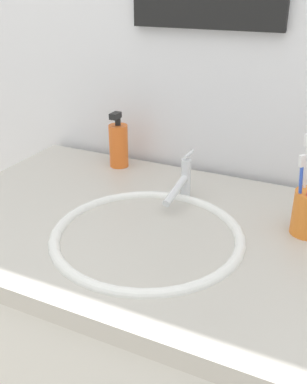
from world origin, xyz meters
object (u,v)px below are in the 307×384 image
at_px(faucet, 182,182).
at_px(toothbrush_blue, 300,189).
at_px(toothbrush_white, 305,177).
at_px(soap_dispenser, 119,145).

distance_m(faucet, toothbrush_blue, 0.29).
relative_size(toothbrush_white, soap_dispenser, 1.28).
relative_size(faucet, toothbrush_white, 0.78).
bearing_deg(faucet, toothbrush_white, -3.27).
distance_m(faucet, soap_dispenser, 0.28).
height_order(faucet, soap_dispenser, soap_dispenser).
xyz_separation_m(faucet, soap_dispenser, (-0.25, 0.12, 0.02)).
height_order(toothbrush_blue, soap_dispenser, toothbrush_blue).
distance_m(faucet, toothbrush_white, 0.29).
height_order(toothbrush_white, toothbrush_blue, toothbrush_white).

